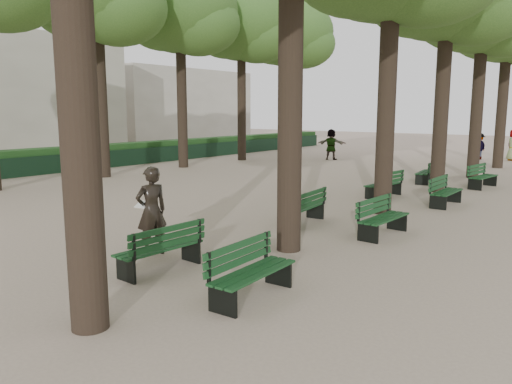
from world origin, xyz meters
The scene contains 20 objects.
ground centered at (0.00, 0.00, 0.00)m, with size 120.00×120.00×0.00m, color tan.
tree_central_4 centered at (1.50, 18.00, 7.65)m, with size 6.00×6.00×9.95m.
tree_central_5 centered at (1.50, 23.00, 7.65)m, with size 6.00×6.00×9.95m.
tree_far_3 centered at (-12.00, 13.00, 8.14)m, with size 6.00×6.00×10.45m.
tree_far_4 centered at (-12.00, 18.00, 8.14)m, with size 6.00×6.00×10.45m.
tree_far_5 centered at (-12.00, 23.00, 8.14)m, with size 6.00×6.00×10.45m.
bench_left_0 centered at (0.37, 0.31, 0.27)m, with size 0.65×1.82×0.92m.
bench_left_1 centered at (0.37, 5.38, 0.27)m, with size 0.76×1.85×0.92m.
bench_left_2 centered at (0.37, 10.72, 0.27)m, with size 0.77×1.85×0.92m.
bench_left_3 centered at (0.37, 15.10, 0.27)m, with size 0.79×1.86×0.92m.
bench_right_0 centered at (2.63, 0.26, 0.27)m, with size 0.65×1.82×0.92m.
bench_right_1 centered at (2.63, 5.44, 0.27)m, with size 0.65×1.82×0.92m.
bench_right_2 centered at (2.63, 10.37, 0.27)m, with size 0.57×1.80×0.92m.
bench_right_3 centered at (2.63, 15.06, 0.27)m, with size 0.79×1.86×0.92m.
man_with_map centered at (-0.61, 0.97, 0.94)m, with size 0.72×0.83×1.88m.
pedestrian_e centered at (-7.73, 21.52, 0.95)m, with size 1.76×0.38×1.90m, color #262628.
pedestrian_b centered at (-0.47, 27.22, 0.82)m, with size 1.06×0.33×1.63m, color #262628.
fence centered at (-15.00, 11.00, 0.45)m, with size 0.08×42.00×0.90m, color black.
hedge centered at (-15.70, 11.00, 0.60)m, with size 1.20×42.00×1.20m, color #173F16.
building_far centered at (-33.00, 30.00, 3.50)m, with size 12.00×16.00×7.00m, color #B7B2A3.
Camera 1 is at (7.37, -5.83, 3.02)m, focal length 35.00 mm.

